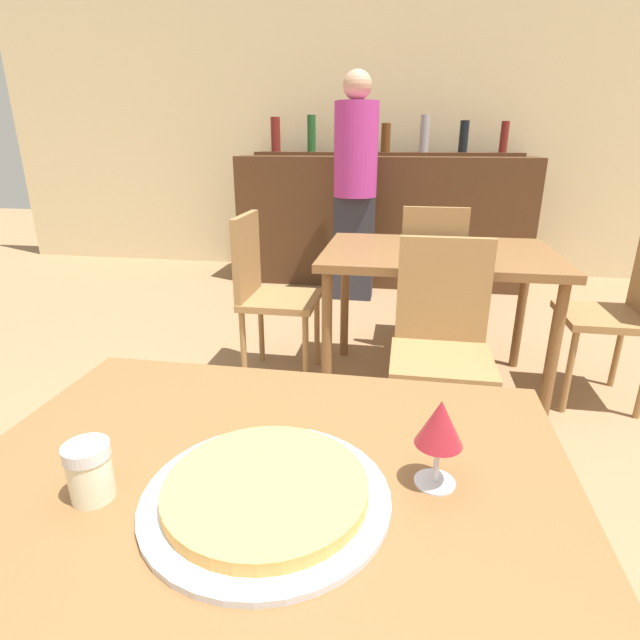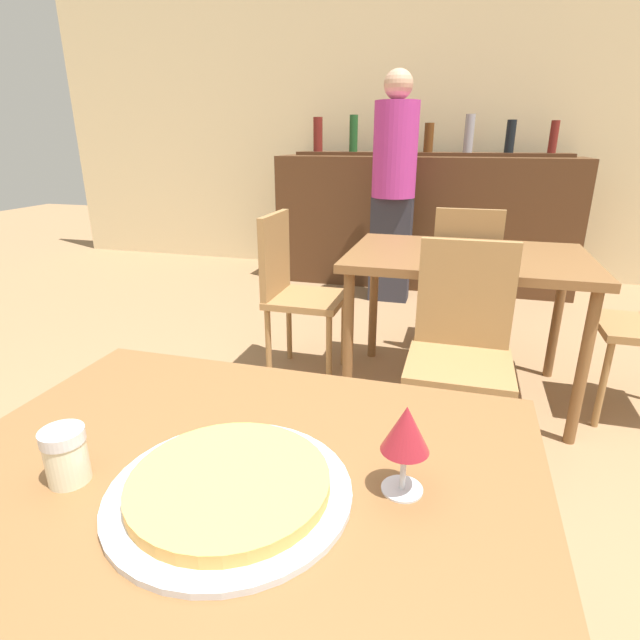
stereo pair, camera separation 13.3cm
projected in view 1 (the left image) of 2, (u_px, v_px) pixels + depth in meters
name	position (u px, v px, depth m)	size (l,w,h in m)	color
wall_back	(388.00, 125.00, 4.77)	(8.00, 0.05, 2.80)	beige
dining_table_near	(260.00, 517.00, 0.88)	(1.09, 0.87, 0.72)	brown
dining_table_far	(438.00, 266.00, 2.52)	(1.14, 0.81, 0.75)	brown
bar_counter	(381.00, 221.00, 4.58)	(2.60, 0.56, 1.13)	#4C2D19
bar_back_shelf	(382.00, 146.00, 4.50)	(2.39, 0.24, 0.35)	#4C2D19
chair_far_side_front	(442.00, 335.00, 2.03)	(0.40, 0.40, 0.91)	olive
chair_far_side_back	(431.00, 267.00, 3.10)	(0.40, 0.40, 0.91)	olive
chair_far_side_left	(266.00, 286.00, 2.71)	(0.40, 0.40, 0.91)	olive
chair_far_side_right	(625.00, 303.00, 2.42)	(0.40, 0.40, 0.91)	olive
pizza_tray	(266.00, 492.00, 0.81)	(0.40, 0.40, 0.04)	silver
cheese_shaker	(90.00, 471.00, 0.80)	(0.07, 0.07, 0.10)	beige
person_standing	(355.00, 181.00, 3.94)	(0.34, 0.34, 1.76)	#2D2D38
wine_glass	(440.00, 425.00, 0.82)	(0.08, 0.08, 0.16)	silver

